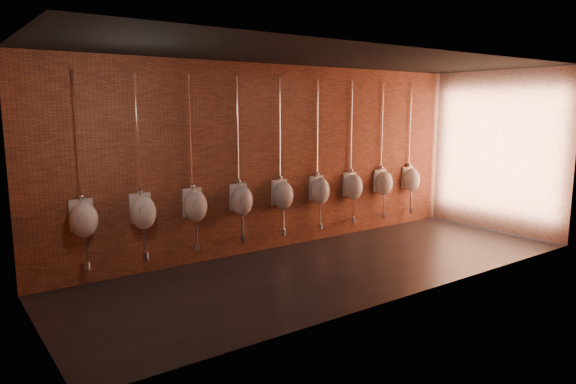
# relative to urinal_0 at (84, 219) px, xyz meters

# --- Properties ---
(ground) EXTENTS (8.50, 8.50, 0.00)m
(ground) POSITION_rel_urinal_0_xyz_m (3.39, -1.37, -0.97)
(ground) COLOR black
(ground) RESTS_ON ground
(room_shell) EXTENTS (8.54, 3.04, 3.22)m
(room_shell) POSITION_rel_urinal_0_xyz_m (3.39, -1.37, 1.05)
(room_shell) COLOR black
(room_shell) RESTS_ON ground
(urinal_0) EXTENTS (0.38, 0.33, 2.72)m
(urinal_0) POSITION_rel_urinal_0_xyz_m (0.00, 0.00, 0.00)
(urinal_0) COLOR silver
(urinal_0) RESTS_ON ground
(urinal_1) EXTENTS (0.38, 0.33, 2.72)m
(urinal_1) POSITION_rel_urinal_0_xyz_m (0.84, 0.00, 0.00)
(urinal_1) COLOR silver
(urinal_1) RESTS_ON ground
(urinal_2) EXTENTS (0.38, 0.33, 2.72)m
(urinal_2) POSITION_rel_urinal_0_xyz_m (1.67, 0.00, 0.00)
(urinal_2) COLOR silver
(urinal_2) RESTS_ON ground
(urinal_3) EXTENTS (0.38, 0.33, 2.72)m
(urinal_3) POSITION_rel_urinal_0_xyz_m (2.51, 0.00, 0.00)
(urinal_3) COLOR silver
(urinal_3) RESTS_ON ground
(urinal_4) EXTENTS (0.38, 0.33, 2.72)m
(urinal_4) POSITION_rel_urinal_0_xyz_m (3.34, 0.00, 0.00)
(urinal_4) COLOR silver
(urinal_4) RESTS_ON ground
(urinal_5) EXTENTS (0.38, 0.33, 2.72)m
(urinal_5) POSITION_rel_urinal_0_xyz_m (4.18, 0.00, 0.00)
(urinal_5) COLOR silver
(urinal_5) RESTS_ON ground
(urinal_6) EXTENTS (0.38, 0.33, 2.72)m
(urinal_6) POSITION_rel_urinal_0_xyz_m (5.02, 0.00, 0.00)
(urinal_6) COLOR silver
(urinal_6) RESTS_ON ground
(urinal_7) EXTENTS (0.38, 0.33, 2.72)m
(urinal_7) POSITION_rel_urinal_0_xyz_m (5.85, 0.00, 0.00)
(urinal_7) COLOR silver
(urinal_7) RESTS_ON ground
(urinal_8) EXTENTS (0.38, 0.33, 2.72)m
(urinal_8) POSITION_rel_urinal_0_xyz_m (6.69, 0.00, 0.00)
(urinal_8) COLOR silver
(urinal_8) RESTS_ON ground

